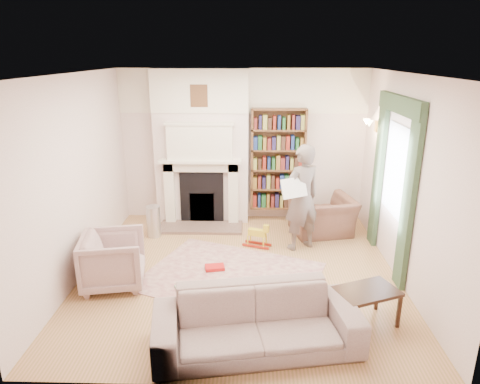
{
  "coord_description": "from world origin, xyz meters",
  "views": [
    {
      "loc": [
        0.16,
        -5.58,
        3.05
      ],
      "look_at": [
        0.0,
        0.25,
        1.15
      ],
      "focal_mm": 32.0,
      "sensor_mm": 36.0,
      "label": 1
    }
  ],
  "objects_px": {
    "man_reading": "(302,198)",
    "paraffin_heater": "(154,221)",
    "sofa": "(257,321)",
    "coffee_table": "(366,307)",
    "bookcase": "(278,160)",
    "rocking_horse": "(257,235)",
    "armchair_left": "(113,260)",
    "armchair_reading": "(322,216)"
  },
  "relations": [
    {
      "from": "man_reading",
      "to": "paraffin_heater",
      "type": "bearing_deg",
      "value": -38.77
    },
    {
      "from": "sofa",
      "to": "coffee_table",
      "type": "bearing_deg",
      "value": 9.99
    },
    {
      "from": "sofa",
      "to": "bookcase",
      "type": "bearing_deg",
      "value": 74.04
    },
    {
      "from": "coffee_table",
      "to": "rocking_horse",
      "type": "height_order",
      "value": "coffee_table"
    },
    {
      "from": "armchair_left",
      "to": "paraffin_heater",
      "type": "bearing_deg",
      "value": -16.6
    },
    {
      "from": "armchair_reading",
      "to": "rocking_horse",
      "type": "bearing_deg",
      "value": 13.52
    },
    {
      "from": "armchair_reading",
      "to": "armchair_left",
      "type": "relative_size",
      "value": 1.25
    },
    {
      "from": "sofa",
      "to": "rocking_horse",
      "type": "bearing_deg",
      "value": 79.65
    },
    {
      "from": "armchair_left",
      "to": "coffee_table",
      "type": "distance_m",
      "value": 3.32
    },
    {
      "from": "man_reading",
      "to": "armchair_reading",
      "type": "bearing_deg",
      "value": -156.42
    },
    {
      "from": "armchair_left",
      "to": "man_reading",
      "type": "distance_m",
      "value": 2.99
    },
    {
      "from": "rocking_horse",
      "to": "coffee_table",
      "type": "bearing_deg",
      "value": -39.8
    },
    {
      "from": "bookcase",
      "to": "sofa",
      "type": "relative_size",
      "value": 0.84
    },
    {
      "from": "armchair_reading",
      "to": "paraffin_heater",
      "type": "relative_size",
      "value": 1.85
    },
    {
      "from": "coffee_table",
      "to": "armchair_reading",
      "type": "bearing_deg",
      "value": 69.29
    },
    {
      "from": "man_reading",
      "to": "coffee_table",
      "type": "height_order",
      "value": "man_reading"
    },
    {
      "from": "armchair_left",
      "to": "bookcase",
      "type": "bearing_deg",
      "value": -53.55
    },
    {
      "from": "armchair_reading",
      "to": "sofa",
      "type": "distance_m",
      "value": 3.33
    },
    {
      "from": "sofa",
      "to": "paraffin_heater",
      "type": "bearing_deg",
      "value": 111.4
    },
    {
      "from": "bookcase",
      "to": "armchair_left",
      "type": "xyz_separation_m",
      "value": [
        -2.35,
        -2.52,
        -0.8
      ]
    },
    {
      "from": "armchair_reading",
      "to": "armchair_left",
      "type": "bearing_deg",
      "value": 17.92
    },
    {
      "from": "paraffin_heater",
      "to": "armchair_reading",
      "type": "bearing_deg",
      "value": 3.81
    },
    {
      "from": "coffee_table",
      "to": "paraffin_heater",
      "type": "xyz_separation_m",
      "value": [
        -3.04,
        2.46,
        0.05
      ]
    },
    {
      "from": "man_reading",
      "to": "coffee_table",
      "type": "bearing_deg",
      "value": 75.27
    },
    {
      "from": "armchair_reading",
      "to": "rocking_horse",
      "type": "distance_m",
      "value": 1.29
    },
    {
      "from": "sofa",
      "to": "coffee_table",
      "type": "distance_m",
      "value": 1.36
    },
    {
      "from": "armchair_left",
      "to": "rocking_horse",
      "type": "distance_m",
      "value": 2.35
    },
    {
      "from": "rocking_horse",
      "to": "man_reading",
      "type": "bearing_deg",
      "value": 16.79
    },
    {
      "from": "coffee_table",
      "to": "paraffin_heater",
      "type": "relative_size",
      "value": 1.27
    },
    {
      "from": "paraffin_heater",
      "to": "rocking_horse",
      "type": "distance_m",
      "value": 1.83
    },
    {
      "from": "armchair_left",
      "to": "rocking_horse",
      "type": "height_order",
      "value": "armchair_left"
    },
    {
      "from": "armchair_left",
      "to": "paraffin_heater",
      "type": "height_order",
      "value": "armchair_left"
    },
    {
      "from": "man_reading",
      "to": "paraffin_heater",
      "type": "xyz_separation_m",
      "value": [
        -2.49,
        0.4,
        -0.59
      ]
    },
    {
      "from": "armchair_reading",
      "to": "coffee_table",
      "type": "relative_size",
      "value": 1.46
    },
    {
      "from": "man_reading",
      "to": "paraffin_heater",
      "type": "height_order",
      "value": "man_reading"
    },
    {
      "from": "bookcase",
      "to": "man_reading",
      "type": "xyz_separation_m",
      "value": [
        0.31,
        -1.27,
        -0.31
      ]
    },
    {
      "from": "sofa",
      "to": "coffee_table",
      "type": "height_order",
      "value": "sofa"
    },
    {
      "from": "armchair_reading",
      "to": "man_reading",
      "type": "height_order",
      "value": "man_reading"
    },
    {
      "from": "coffee_table",
      "to": "man_reading",
      "type": "bearing_deg",
      "value": 82.06
    },
    {
      "from": "armchair_left",
      "to": "paraffin_heater",
      "type": "xyz_separation_m",
      "value": [
        0.18,
        1.65,
        -0.1
      ]
    },
    {
      "from": "rocking_horse",
      "to": "armchair_reading",
      "type": "bearing_deg",
      "value": 45.67
    },
    {
      "from": "armchair_left",
      "to": "coffee_table",
      "type": "bearing_deg",
      "value": -114.64
    }
  ]
}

